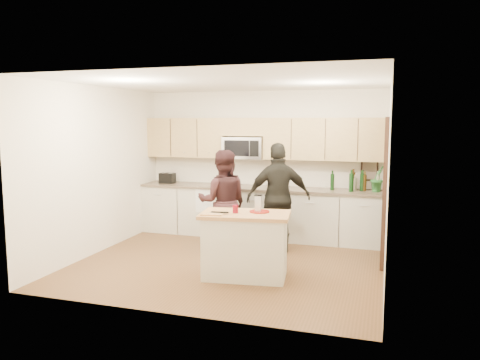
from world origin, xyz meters
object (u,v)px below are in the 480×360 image
(woman_right, at_px, (279,198))
(woman_center, at_px, (223,201))
(woman_left, at_px, (227,201))
(island, at_px, (245,245))
(toaster, at_px, (167,178))

(woman_right, bearing_deg, woman_center, -4.74)
(woman_right, bearing_deg, woman_left, -29.22)
(woman_center, bearing_deg, woman_left, -99.38)
(island, distance_m, woman_left, 1.70)
(island, relative_size, woman_right, 0.71)
(woman_center, bearing_deg, woman_right, -178.46)
(toaster, bearing_deg, woman_center, -36.16)
(woman_left, xyz_separation_m, woman_center, (0.06, -0.39, 0.07))
(toaster, distance_m, woman_left, 1.67)
(island, bearing_deg, woman_right, 76.30)
(woman_left, bearing_deg, toaster, -40.74)
(island, distance_m, woman_right, 1.47)
(woman_left, relative_size, woman_right, 0.86)
(woman_right, bearing_deg, island, 59.86)
(toaster, xyz_separation_m, woman_right, (2.40, -0.82, -0.14))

